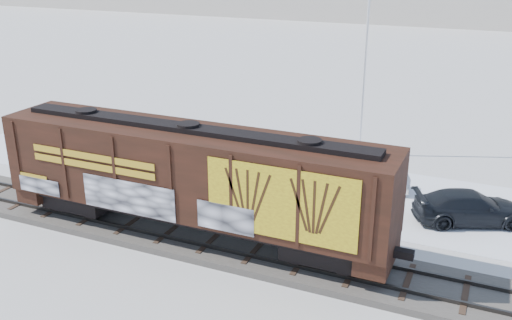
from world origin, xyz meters
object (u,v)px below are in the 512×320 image
at_px(flagpole, 366,77).
at_px(car_white, 369,176).
at_px(car_silver, 239,167).
at_px(car_dark, 470,207).
at_px(hopper_railcar, 191,175).

bearing_deg(flagpole, car_white, -71.62).
relative_size(car_silver, car_dark, 0.81).
xyz_separation_m(hopper_railcar, flagpole, (3.87, 13.38, 1.73)).
bearing_deg(car_white, flagpole, 11.73).
relative_size(hopper_railcar, car_white, 4.08).
bearing_deg(car_dark, hopper_railcar, 98.19).
height_order(hopper_railcar, car_silver, hopper_railcar).
bearing_deg(hopper_railcar, car_silver, 99.42).
xyz_separation_m(flagpole, car_dark, (6.66, -6.84, -3.99)).
xyz_separation_m(flagpole, car_white, (1.64, -4.92, -4.04)).
relative_size(flagpole, car_dark, 2.51).
bearing_deg(car_dark, car_white, 45.45).
xyz_separation_m(hopper_railcar, car_white, (5.51, 8.46, -2.31)).
height_order(car_white, car_dark, car_dark).
distance_m(car_silver, car_dark, 11.68).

